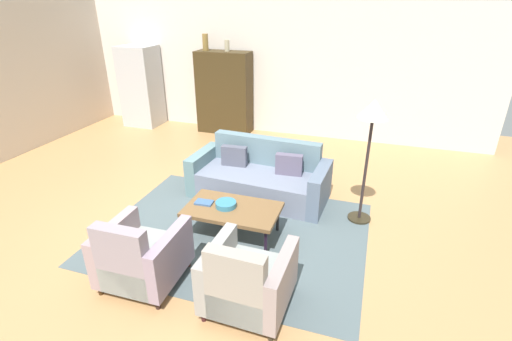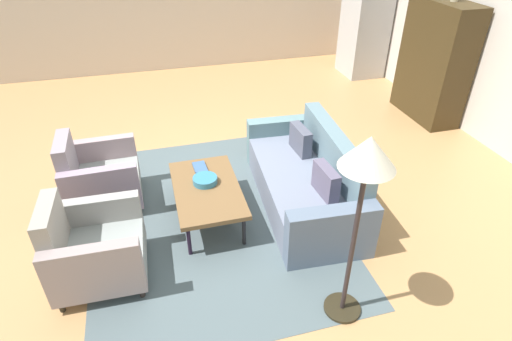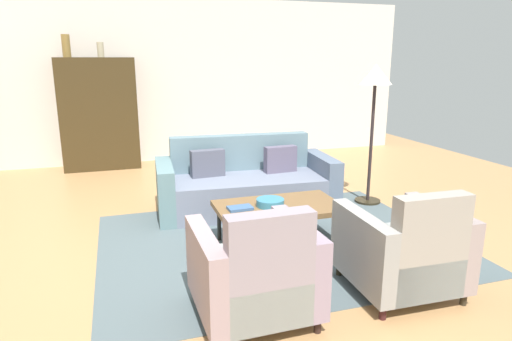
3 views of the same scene
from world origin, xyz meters
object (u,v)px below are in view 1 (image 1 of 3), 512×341
(armchair_left, at_px, (140,258))
(floor_lamp, at_px, (372,121))
(cabinet, at_px, (224,93))
(vase_tall, at_px, (205,42))
(vase_round, at_px, (227,46))
(couch, at_px, (261,178))
(armchair_right, at_px, (246,282))
(fruit_bowl, at_px, (226,204))
(refrigerator, at_px, (141,86))
(book_stack, at_px, (204,202))
(coffee_table, at_px, (233,210))

(armchair_left, distance_m, floor_lamp, 3.19)
(cabinet, relative_size, vase_tall, 5.23)
(vase_round, height_order, floor_lamp, vase_round)
(couch, relative_size, armchair_right, 2.45)
(vase_tall, distance_m, vase_round, 0.50)
(fruit_bowl, distance_m, vase_tall, 4.62)
(armchair_left, distance_m, refrigerator, 5.90)
(armchair_right, bearing_deg, book_stack, 132.16)
(coffee_table, height_order, vase_tall, vase_tall)
(armchair_right, relative_size, fruit_bowl, 3.29)
(vase_tall, distance_m, refrigerator, 1.99)
(fruit_bowl, bearing_deg, vase_tall, 117.35)
(couch, bearing_deg, fruit_bowl, 89.05)
(couch, bearing_deg, vase_round, -55.69)
(coffee_table, relative_size, armchair_left, 1.36)
(floor_lamp, bearing_deg, refrigerator, 151.81)
(couch, xyz_separation_m, armchair_left, (-0.60, -2.35, 0.06))
(vase_tall, bearing_deg, floor_lamp, -39.09)
(armchair_right, relative_size, refrigerator, 0.48)
(refrigerator, bearing_deg, vase_tall, 3.37)
(vase_tall, distance_m, floor_lamp, 4.73)
(armchair_right, height_order, refrigerator, refrigerator)
(cabinet, bearing_deg, fruit_bowl, -67.54)
(book_stack, height_order, cabinet, cabinet)
(couch, distance_m, book_stack, 1.27)
(fruit_bowl, distance_m, vase_round, 4.41)
(couch, height_order, refrigerator, refrigerator)
(vase_tall, bearing_deg, book_stack, -66.36)
(fruit_bowl, distance_m, floor_lamp, 2.13)
(vase_round, bearing_deg, vase_tall, 180.00)
(coffee_table, bearing_deg, vase_round, 112.34)
(armchair_left, bearing_deg, floor_lamp, 42.93)
(armchair_left, xyz_separation_m, armchair_right, (1.20, 0.00, 0.00))
(coffee_table, xyz_separation_m, vase_round, (-1.59, 3.87, 1.54))
(coffee_table, xyz_separation_m, armchair_right, (0.60, -1.17, -0.03))
(fruit_bowl, height_order, refrigerator, refrigerator)
(fruit_bowl, xyz_separation_m, vase_round, (-1.50, 3.87, 1.47))
(book_stack, distance_m, vase_round, 4.33)
(book_stack, bearing_deg, armchair_left, -100.17)
(couch, height_order, vase_round, vase_round)
(fruit_bowl, distance_m, book_stack, 0.30)
(fruit_bowl, relative_size, refrigerator, 0.14)
(armchair_left, bearing_deg, vase_tall, 105.49)
(couch, bearing_deg, armchair_right, 107.72)
(vase_tall, bearing_deg, couch, -52.02)
(couch, bearing_deg, book_stack, 75.23)
(coffee_table, height_order, vase_round, vase_round)
(coffee_table, relative_size, fruit_bowl, 4.49)
(cabinet, distance_m, floor_lamp, 4.43)
(book_stack, bearing_deg, fruit_bowl, 2.00)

